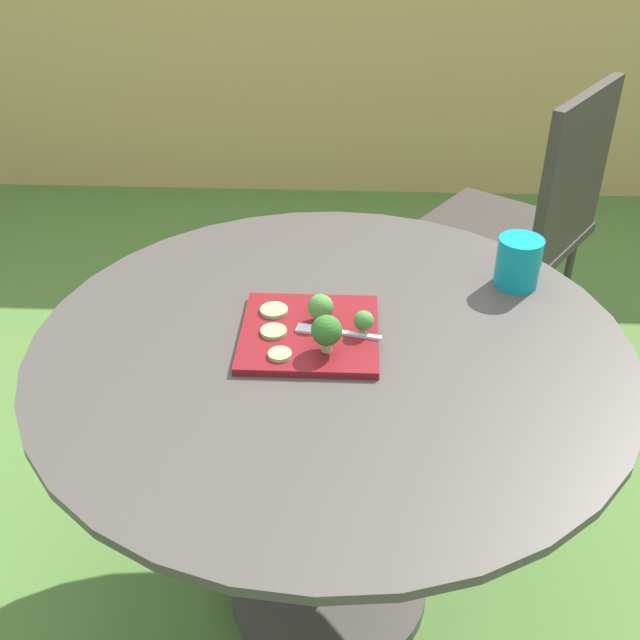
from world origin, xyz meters
The scene contains 13 objects.
ground_plane centered at (0.00, 0.00, 0.00)m, with size 12.00×12.00×0.00m, color #4C7533.
bamboo_fence centered at (0.00, 2.29, 0.75)m, with size 8.00×0.08×1.50m, color tan.
patio_table centered at (0.00, 0.00, 0.50)m, with size 1.07×1.07×0.70m.
patio_chair centered at (0.54, 0.92, 0.53)m, with size 0.61×0.61×0.90m.
salad_plate centered at (-0.04, 0.01, 0.71)m, with size 0.25×0.25×0.01m, color maroon.
drinking_glass centered at (0.36, 0.22, 0.74)m, with size 0.09×0.09×0.10m.
fork centered at (0.00, 0.00, 0.72)m, with size 0.15×0.05×0.00m.
broccoli_floret_0 centered at (-0.02, 0.04, 0.74)m, with size 0.05×0.05×0.05m.
broccoli_floret_1 centered at (-0.01, -0.05, 0.75)m, with size 0.05×0.05×0.07m.
broccoli_floret_2 centered at (0.06, 0.01, 0.74)m, with size 0.04×0.04×0.04m.
cucumber_slice_0 centered at (-0.08, -0.07, 0.72)m, with size 0.04×0.04×0.01m, color #8EB766.
cucumber_slice_1 centered at (-0.10, 0.00, 0.72)m, with size 0.05×0.05×0.01m, color #8EB766.
cucumber_slice_2 centered at (-0.11, 0.07, 0.72)m, with size 0.05×0.05×0.01m, color #8EB766.
Camera 1 is at (0.03, -1.11, 1.48)m, focal length 42.75 mm.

